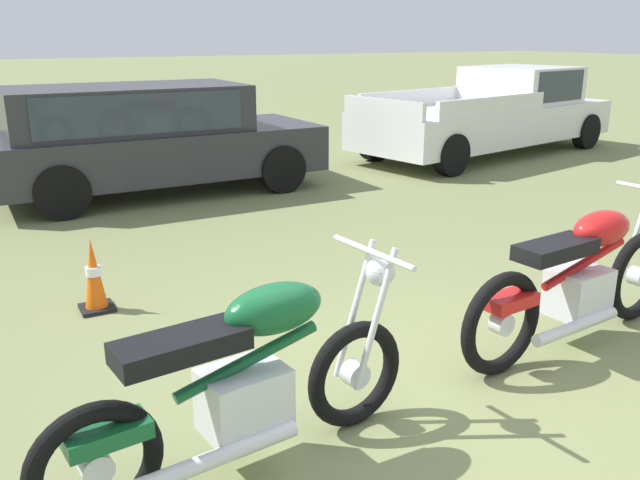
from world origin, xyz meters
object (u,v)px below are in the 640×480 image
motorcycle_green (245,381)px  motorcycle_red (581,278)px  pickup_truck_white (497,110)px  traffic_cone (94,277)px  car_charcoal (144,131)px

motorcycle_green → motorcycle_red: 2.55m
pickup_truck_white → traffic_cone: 8.70m
motorcycle_red → traffic_cone: (-2.81, 2.19, -0.21)m
motorcycle_red → car_charcoal: 6.12m
motorcycle_green → traffic_cone: (-0.27, 2.40, -0.21)m
traffic_cone → motorcycle_green: bearing=-83.5°
car_charcoal → pickup_truck_white: pickup_truck_white is taller
motorcycle_green → car_charcoal: size_ratio=0.47×
motorcycle_green → car_charcoal: 6.26m
motorcycle_red → car_charcoal: size_ratio=0.51×
pickup_truck_white → motorcycle_red: bearing=-140.1°
car_charcoal → pickup_truck_white: (6.35, 0.20, -0.08)m
motorcycle_red → motorcycle_green: bearing=179.0°
motorcycle_green → pickup_truck_white: 9.80m
pickup_truck_white → traffic_cone: (-7.74, -3.95, -0.48)m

